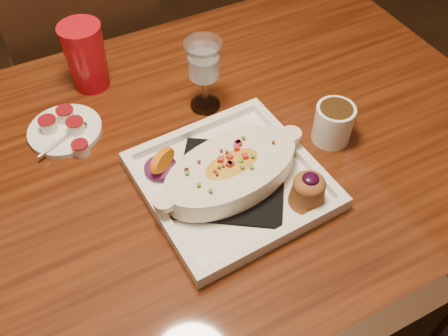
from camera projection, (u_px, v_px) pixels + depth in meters
name	position (u px, v px, depth m)	size (l,w,h in m)	color
floor	(185.00, 319.00, 1.57)	(7.00, 7.00, 0.00)	#331D11
table	(167.00, 192.00, 1.07)	(1.50, 0.90, 0.75)	maroon
chair_far	(92.00, 78.00, 1.55)	(0.42, 0.42, 0.93)	black
plate	(235.00, 176.00, 0.93)	(0.34, 0.34, 0.08)	white
coffee_mug	(334.00, 121.00, 1.01)	(0.11, 0.08, 0.08)	white
goblet	(204.00, 64.00, 1.02)	(0.08, 0.08, 0.17)	silver
saucer	(64.00, 128.00, 1.04)	(0.15, 0.15, 0.10)	white
creamer_loose	(81.00, 148.00, 1.00)	(0.03, 0.03, 0.03)	white
red_tumbler	(86.00, 57.00, 1.10)	(0.09, 0.09, 0.15)	red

